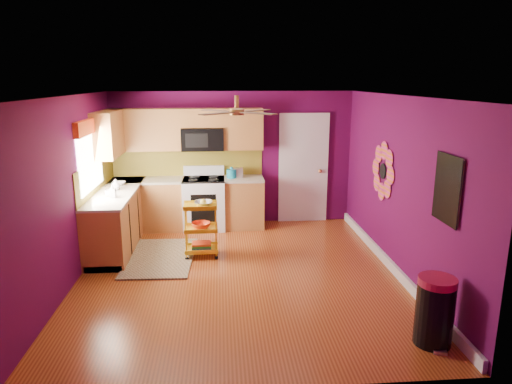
{
  "coord_description": "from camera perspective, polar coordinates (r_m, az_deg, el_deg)",
  "views": [
    {
      "loc": [
        -0.23,
        -6.04,
        2.71
      ],
      "look_at": [
        0.28,
        0.4,
        1.11
      ],
      "focal_mm": 32.0,
      "sensor_mm": 36.0,
      "label": 1
    }
  ],
  "objects": [
    {
      "name": "right_wall_art",
      "position": [
        6.33,
        18.46,
        1.66
      ],
      "size": [
        0.04,
        2.74,
        1.04
      ],
      "color": "black",
      "rests_on": "ground"
    },
    {
      "name": "electric_range",
      "position": [
        8.51,
        -6.49,
        -1.34
      ],
      "size": [
        0.76,
        0.66,
        1.13
      ],
      "color": "white",
      "rests_on": "ground"
    },
    {
      "name": "ceiling_fan",
      "position": [
        6.25,
        -2.41,
        10.06
      ],
      "size": [
        1.01,
        1.01,
        0.26
      ],
      "color": "#BF8C3F",
      "rests_on": "ground"
    },
    {
      "name": "panel_door",
      "position": [
        8.81,
        5.93,
        2.82
      ],
      "size": [
        0.95,
        0.11,
        2.15
      ],
      "color": "white",
      "rests_on": "ground"
    },
    {
      "name": "upper_cabinetry",
      "position": [
        8.32,
        -11.55,
        7.36
      ],
      "size": [
        2.8,
        2.3,
        1.26
      ],
      "color": "#9A5D2A",
      "rests_on": "ground"
    },
    {
      "name": "counter_dish",
      "position": [
        8.17,
        -16.79,
        1.01
      ],
      "size": [
        0.23,
        0.23,
        0.06
      ],
      "primitive_type": "imported",
      "color": "white",
      "rests_on": "lower_cabinets"
    },
    {
      "name": "trash_can",
      "position": [
        5.23,
        21.43,
        -13.69
      ],
      "size": [
        0.48,
        0.48,
        0.74
      ],
      "color": "black",
      "rests_on": "ground"
    },
    {
      "name": "teal_kettle",
      "position": [
        8.41,
        -3.07,
        2.33
      ],
      "size": [
        0.18,
        0.18,
        0.21
      ],
      "color": "teal",
      "rests_on": "lower_cabinets"
    },
    {
      "name": "lower_cabinets",
      "position": [
        8.25,
        -12.1,
        -2.41
      ],
      "size": [
        2.81,
        2.31,
        0.94
      ],
      "color": "#9A5D2A",
      "rests_on": "ground"
    },
    {
      "name": "toaster",
      "position": [
        8.46,
        -2.41,
        2.45
      ],
      "size": [
        0.22,
        0.15,
        0.18
      ],
      "primitive_type": "cube",
      "color": "beige",
      "rests_on": "lower_cabinets"
    },
    {
      "name": "rolling_cart",
      "position": [
        7.15,
        -6.83,
        -4.39
      ],
      "size": [
        0.52,
        0.38,
        0.93
      ],
      "color": "yellow",
      "rests_on": "ground"
    },
    {
      "name": "room_envelope",
      "position": [
        6.14,
        -2.02,
        3.8
      ],
      "size": [
        4.54,
        5.04,
        2.52
      ],
      "color": "#530940",
      "rests_on": "ground"
    },
    {
      "name": "soap_bottle_b",
      "position": [
        7.82,
        -17.15,
        0.89
      ],
      "size": [
        0.14,
        0.14,
        0.18
      ],
      "primitive_type": "imported",
      "color": "white",
      "rests_on": "lower_cabinets"
    },
    {
      "name": "counter_cup",
      "position": [
        7.45,
        -17.9,
        -0.15
      ],
      "size": [
        0.12,
        0.12,
        0.09
      ],
      "primitive_type": "imported",
      "color": "white",
      "rests_on": "lower_cabinets"
    },
    {
      "name": "left_window",
      "position": [
        7.42,
        -20.08,
        5.54
      ],
      "size": [
        0.08,
        1.35,
        1.08
      ],
      "color": "white",
      "rests_on": "ground"
    },
    {
      "name": "shag_rug",
      "position": [
        7.33,
        -11.82,
        -7.99
      ],
      "size": [
        1.06,
        1.66,
        0.02
      ],
      "primitive_type": "cube",
      "rotation": [
        0.0,
        0.0,
        -0.04
      ],
      "color": "#312010",
      "rests_on": "ground"
    },
    {
      "name": "soap_bottle_a",
      "position": [
        7.33,
        -17.49,
        0.13
      ],
      "size": [
        0.09,
        0.1,
        0.21
      ],
      "primitive_type": "imported",
      "color": "#EA3F72",
      "rests_on": "lower_cabinets"
    },
    {
      "name": "ground",
      "position": [
        6.62,
        -2.14,
        -10.26
      ],
      "size": [
        5.0,
        5.0,
        0.0
      ],
      "primitive_type": "plane",
      "color": "maroon",
      "rests_on": "ground"
    }
  ]
}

